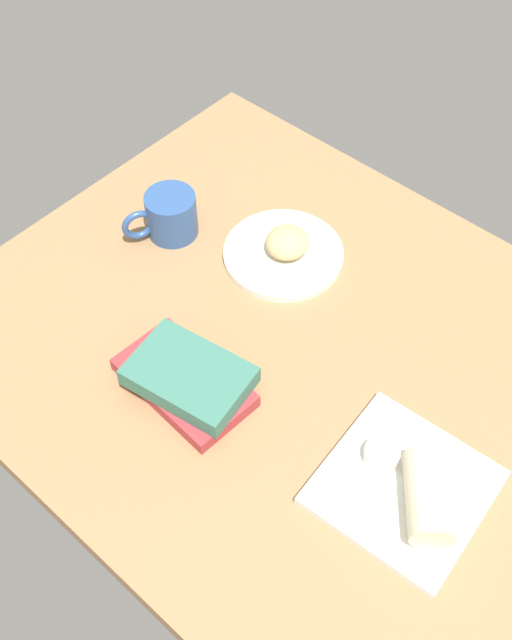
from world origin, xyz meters
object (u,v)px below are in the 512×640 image
square_plate (403,487)px  sauce_cup (382,455)px  scone_pastry (287,242)px  breakfast_wrap (428,497)px  book_stack (187,379)px  round_plate (283,254)px  coffee_mug (170,215)px

square_plate → sauce_cup: 5.54cm
scone_pastry → breakfast_wrap: (-46.47, 25.00, 1.12)cm
sauce_cup → breakfast_wrap: breakfast_wrap is taller
scone_pastry → book_stack: same height
round_plate → scone_pastry: 3.00cm
book_stack → sauce_cup: bearing=-163.0°
sauce_cup → breakfast_wrap: 9.36cm
sauce_cup → coffee_mug: bearing=-13.1°
round_plate → square_plate: bearing=151.2°
book_stack → coffee_mug: coffee_mug is taller
sauce_cup → coffee_mug: coffee_mug is taller
round_plate → breakfast_wrap: breakfast_wrap is taller
round_plate → breakfast_wrap: bearing=152.4°
round_plate → sauce_cup: (-37.87, 22.55, 2.26)cm
breakfast_wrap → coffee_mug: 68.41cm
book_stack → coffee_mug: 35.40cm
coffee_mug → book_stack: bearing=139.7°
scone_pastry → breakfast_wrap: breakfast_wrap is taller
round_plate → square_plate: size_ratio=0.97×
scone_pastry → sauce_cup: (-37.49, 23.11, -0.67)cm
round_plate → coffee_mug: size_ratio=1.64×
round_plate → square_plate: (-42.86, 23.60, 0.10)cm
scone_pastry → breakfast_wrap: size_ratio=0.64×
sauce_cup → book_stack: (30.71, 9.41, -0.12)cm
sauce_cup → round_plate: bearing=-30.8°
square_plate → scone_pastry: bearing=-29.6°
round_plate → book_stack: bearing=102.6°
round_plate → sauce_cup: 44.13cm
scone_pastry → square_plate: (-42.48, 24.16, -2.83)cm
scone_pastry → book_stack: 33.23cm
sauce_cup → breakfast_wrap: size_ratio=0.41×
round_plate → coffee_mug: 22.12cm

